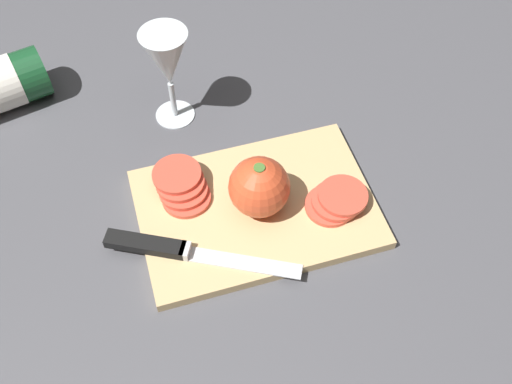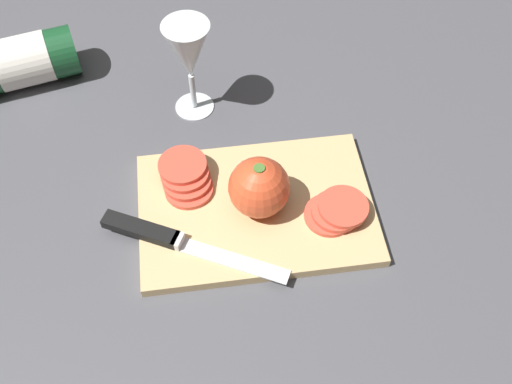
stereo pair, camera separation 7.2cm
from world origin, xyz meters
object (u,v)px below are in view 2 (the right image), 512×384
object	(u,v)px
wine_bottle	(8,65)
knife	(157,235)
whole_tomato	(259,189)
tomato_slice_stack_far	(336,211)
wine_glass	(189,55)
tomato_slice_stack_near	(186,177)

from	to	relation	value
wine_bottle	knife	size ratio (longest dim) A/B	1.31
wine_bottle	whole_tomato	world-z (taller)	whole_tomato
knife	tomato_slice_stack_far	xyz separation A→B (m)	(0.24, 0.00, 0.00)
wine_glass	tomato_slice_stack_far	world-z (taller)	wine_glass
whole_tomato	tomato_slice_stack_far	distance (m)	0.11
wine_bottle	wine_glass	bearing A→B (deg)	-18.12
wine_bottle	whole_tomato	xyz separation A→B (m)	(0.36, -0.31, 0.02)
wine_bottle	tomato_slice_stack_far	size ratio (longest dim) A/B	3.64
whole_tomato	wine_glass	bearing A→B (deg)	108.83
wine_glass	tomato_slice_stack_far	distance (m)	0.31
wine_bottle	knife	xyz separation A→B (m)	(0.22, -0.34, -0.02)
wine_bottle	knife	world-z (taller)	wine_bottle
tomato_slice_stack_near	tomato_slice_stack_far	distance (m)	0.21
wine_bottle	tomato_slice_stack_far	bearing A→B (deg)	-36.15
wine_bottle	wine_glass	distance (m)	0.31
wine_glass	tomato_slice_stack_far	bearing A→B (deg)	-54.36
tomato_slice_stack_far	tomato_slice_stack_near	bearing A→B (deg)	157.31
tomato_slice_stack_near	tomato_slice_stack_far	bearing A→B (deg)	-22.69
knife	tomato_slice_stack_far	bearing A→B (deg)	27.88
whole_tomato	tomato_slice_stack_near	world-z (taller)	whole_tomato
whole_tomato	tomato_slice_stack_far	size ratio (longest dim) A/B	0.96
wine_bottle	tomato_slice_stack_near	xyz separation A→B (m)	(0.27, -0.26, -0.01)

